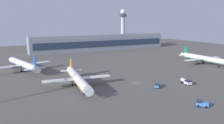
{
  "coord_description": "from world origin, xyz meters",
  "views": [
    {
      "loc": [
        -56.61,
        -83.97,
        29.81
      ],
      "look_at": [
        4.81,
        35.46,
        4.0
      ],
      "focal_mm": 33.48,
      "sensor_mm": 36.0,
      "label": 1
    }
  ],
  "objects_px": {
    "baggage_tractor": "(157,85)",
    "maintenance_van": "(202,104)",
    "control_tower": "(123,26)",
    "airplane_near_gate": "(204,59)",
    "airplane_far_stand": "(24,64)",
    "fuel_truck": "(186,81)",
    "airplane_taxiway_distant": "(78,79)"
  },
  "relations": [
    {
      "from": "control_tower",
      "to": "airplane_far_stand",
      "type": "bearing_deg",
      "value": -146.68
    },
    {
      "from": "airplane_near_gate",
      "to": "fuel_truck",
      "type": "xyz_separation_m",
      "value": [
        -48.53,
        -30.0,
        -2.74
      ]
    },
    {
      "from": "fuel_truck",
      "to": "maintenance_van",
      "type": "bearing_deg",
      "value": 64.54
    },
    {
      "from": "maintenance_van",
      "to": "airplane_taxiway_distant",
      "type": "bearing_deg",
      "value": 85.37
    },
    {
      "from": "airplane_far_stand",
      "to": "baggage_tractor",
      "type": "relative_size",
      "value": 9.69
    },
    {
      "from": "baggage_tractor",
      "to": "airplane_far_stand",
      "type": "bearing_deg",
      "value": -4.15
    },
    {
      "from": "fuel_truck",
      "to": "baggage_tractor",
      "type": "bearing_deg",
      "value": 3.32
    },
    {
      "from": "control_tower",
      "to": "airplane_near_gate",
      "type": "distance_m",
      "value": 112.65
    },
    {
      "from": "airplane_near_gate",
      "to": "airplane_far_stand",
      "type": "height_order",
      "value": "airplane_far_stand"
    },
    {
      "from": "maintenance_van",
      "to": "airplane_near_gate",
      "type": "bearing_deg",
      "value": -2.29
    },
    {
      "from": "control_tower",
      "to": "airplane_taxiway_distant",
      "type": "distance_m",
      "value": 154.28
    },
    {
      "from": "airplane_taxiway_distant",
      "to": "baggage_tractor",
      "type": "height_order",
      "value": "airplane_taxiway_distant"
    },
    {
      "from": "airplane_far_stand",
      "to": "fuel_truck",
      "type": "xyz_separation_m",
      "value": [
        67.83,
        -65.95,
        -2.8
      ]
    },
    {
      "from": "control_tower",
      "to": "baggage_tractor",
      "type": "bearing_deg",
      "value": -114.1
    },
    {
      "from": "airplane_far_stand",
      "to": "baggage_tractor",
      "type": "xyz_separation_m",
      "value": [
        51.57,
        -64.03,
        -2.99
      ]
    },
    {
      "from": "airplane_far_stand",
      "to": "maintenance_van",
      "type": "bearing_deg",
      "value": -75.1
    },
    {
      "from": "control_tower",
      "to": "airplane_taxiway_distant",
      "type": "bearing_deg",
      "value": -127.96
    },
    {
      "from": "fuel_truck",
      "to": "baggage_tractor",
      "type": "xyz_separation_m",
      "value": [
        -16.26,
        1.91,
        -0.19
      ]
    },
    {
      "from": "airplane_taxiway_distant",
      "to": "fuel_truck",
      "type": "relative_size",
      "value": 6.22
    },
    {
      "from": "baggage_tractor",
      "to": "maintenance_van",
      "type": "relative_size",
      "value": 0.99
    },
    {
      "from": "fuel_truck",
      "to": "baggage_tractor",
      "type": "height_order",
      "value": "fuel_truck"
    },
    {
      "from": "airplane_far_stand",
      "to": "fuel_truck",
      "type": "distance_m",
      "value": 94.65
    },
    {
      "from": "baggage_tractor",
      "to": "maintenance_van",
      "type": "xyz_separation_m",
      "value": [
        0.09,
        -24.59,
        0.0
      ]
    },
    {
      "from": "airplane_taxiway_distant",
      "to": "maintenance_van",
      "type": "bearing_deg",
      "value": 132.74
    },
    {
      "from": "airplane_far_stand",
      "to": "maintenance_van",
      "type": "height_order",
      "value": "airplane_far_stand"
    },
    {
      "from": "baggage_tractor",
      "to": "maintenance_van",
      "type": "height_order",
      "value": "same"
    },
    {
      "from": "airplane_near_gate",
      "to": "fuel_truck",
      "type": "height_order",
      "value": "airplane_near_gate"
    },
    {
      "from": "control_tower",
      "to": "airplane_near_gate",
      "type": "relative_size",
      "value": 1.04
    },
    {
      "from": "airplane_taxiway_distant",
      "to": "airplane_near_gate",
      "type": "xyz_separation_m",
      "value": [
        96.75,
        9.86,
        0.14
      ]
    },
    {
      "from": "airplane_taxiway_distant",
      "to": "airplane_far_stand",
      "type": "xyz_separation_m",
      "value": [
        -19.61,
        45.81,
        0.2
      ]
    },
    {
      "from": "control_tower",
      "to": "airplane_near_gate",
      "type": "bearing_deg",
      "value": -88.57
    },
    {
      "from": "baggage_tractor",
      "to": "control_tower",
      "type": "bearing_deg",
      "value": -67.09
    }
  ]
}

